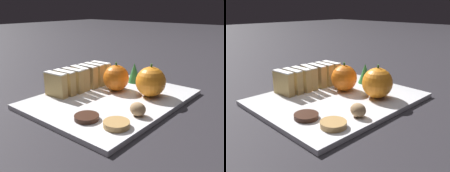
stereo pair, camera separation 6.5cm
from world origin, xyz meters
The scene contains 15 objects.
ground_plane centered at (0.00, 0.00, 0.00)m, with size 6.00×6.00×0.00m, color #28262B.
serving_platter centered at (0.00, 0.00, 0.01)m, with size 0.32×0.41×0.01m.
stollen_slice_front centered at (-0.12, -0.09, 0.04)m, with size 0.07×0.03×0.07m.
stollen_slice_second centered at (-0.11, -0.06, 0.04)m, with size 0.07×0.02×0.07m.
stollen_slice_third centered at (-0.11, -0.04, 0.04)m, with size 0.07×0.02×0.07m.
stollen_slice_fourth centered at (-0.11, -0.01, 0.04)m, with size 0.07×0.03×0.07m.
stollen_slice_fifth centered at (-0.11, 0.02, 0.04)m, with size 0.07×0.02×0.07m.
stollen_slice_sixth centered at (-0.11, 0.05, 0.04)m, with size 0.07×0.02×0.07m.
stollen_slice_back centered at (-0.11, 0.08, 0.04)m, with size 0.07×0.02×0.07m.
orange_near centered at (-0.03, 0.05, 0.05)m, with size 0.07×0.07×0.08m.
orange_far centered at (0.07, 0.07, 0.05)m, with size 0.08×0.08×0.09m.
walnut centered at (0.12, -0.06, 0.03)m, with size 0.04×0.03×0.03m.
chocolate_cookie centered at (0.05, -0.14, 0.02)m, with size 0.05×0.05×0.01m.
gingerbread_cookie centered at (0.12, -0.13, 0.02)m, with size 0.05×0.05×0.01m.
evergreen_sprig centered at (-0.03, 0.15, 0.04)m, with size 0.04×0.04×0.06m.
Camera 2 is at (0.44, -0.43, 0.24)m, focal length 40.00 mm.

